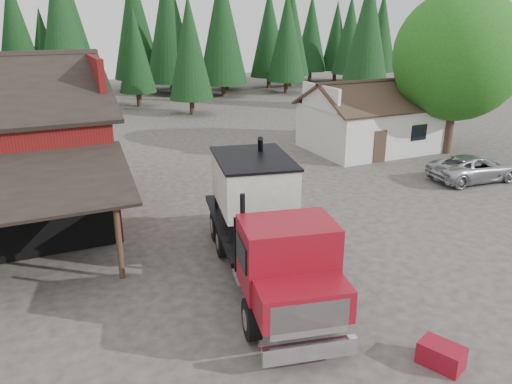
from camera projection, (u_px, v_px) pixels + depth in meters
name	position (u px, v px, depth m)	size (l,w,h in m)	color
ground	(294.00, 271.00, 17.70)	(120.00, 120.00, 0.00)	#3F3632
farmhouse	(370.00, 125.00, 33.40)	(8.60, 6.42, 4.65)	silver
deciduous_tree	(458.00, 61.00, 30.99)	(8.00, 8.00, 10.20)	#382619
conifer_backdrop	(104.00, 100.00, 53.60)	(76.00, 16.00, 16.00)	black
near_pine_b	(190.00, 48.00, 43.75)	(3.96, 3.96, 10.40)	#382619
near_pine_c	(367.00, 34.00, 46.34)	(4.84, 4.84, 12.40)	#382619
near_pine_d	(63.00, 30.00, 42.70)	(5.28, 5.28, 13.40)	#382619
feed_truck	(264.00, 222.00, 16.64)	(4.65, 10.22, 4.47)	black
silver_car	(474.00, 168.00, 27.25)	(2.37, 5.14, 1.43)	#B4B5BC
equip_box	(441.00, 355.00, 12.88)	(0.70, 1.10, 0.60)	maroon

